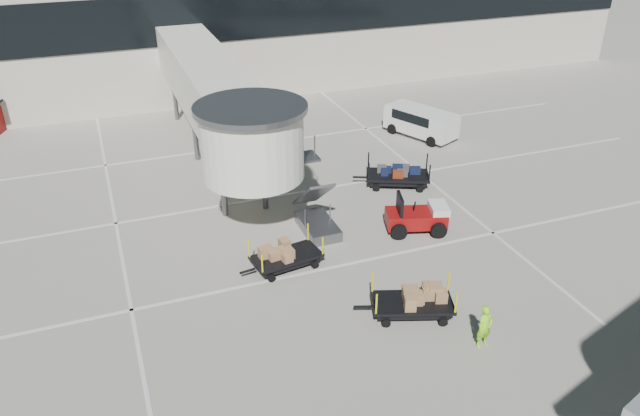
# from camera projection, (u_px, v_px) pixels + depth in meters

# --- Properties ---
(ground) EXTENTS (140.00, 140.00, 0.00)m
(ground) POSITION_uv_depth(u_px,v_px,m) (395.00, 284.00, 24.85)
(ground) COLOR #B0A99D
(ground) RESTS_ON ground
(lane_markings) EXTENTS (40.00, 30.00, 0.02)m
(lane_markings) POSITION_uv_depth(u_px,v_px,m) (302.00, 189.00, 32.32)
(lane_markings) COLOR silver
(lane_markings) RESTS_ON ground
(terminal) EXTENTS (64.00, 12.11, 15.20)m
(terminal) POSITION_uv_depth(u_px,v_px,m) (216.00, 27.00, 47.43)
(terminal) COLOR beige
(terminal) RESTS_ON ground
(jet_bridge) EXTENTS (5.70, 20.40, 6.03)m
(jet_bridge) POSITION_uv_depth(u_px,v_px,m) (220.00, 100.00, 31.68)
(jet_bridge) COLOR white
(jet_bridge) RESTS_ON ground
(baggage_tug) EXTENTS (3.00, 2.39, 1.80)m
(baggage_tug) POSITION_uv_depth(u_px,v_px,m) (418.00, 217.00, 28.33)
(baggage_tug) COLOR maroon
(baggage_tug) RESTS_ON ground
(suitcase_cart) EXTENTS (3.94, 2.76, 1.54)m
(suitcase_cart) POSITION_uv_depth(u_px,v_px,m) (398.00, 176.00, 32.46)
(suitcase_cart) COLOR black
(suitcase_cart) RESTS_ON ground
(box_cart_near) EXTENTS (3.70, 2.37, 1.43)m
(box_cart_near) POSITION_uv_depth(u_px,v_px,m) (416.00, 302.00, 22.88)
(box_cart_near) COLOR black
(box_cart_near) RESTS_ON ground
(box_cart_far) EXTENTS (3.58, 1.83, 1.37)m
(box_cart_far) POSITION_uv_depth(u_px,v_px,m) (284.00, 257.00, 25.67)
(box_cart_far) COLOR black
(box_cart_far) RESTS_ON ground
(ground_worker) EXTENTS (0.65, 0.48, 1.64)m
(ground_worker) POSITION_uv_depth(u_px,v_px,m) (485.00, 327.00, 21.26)
(ground_worker) COLOR #88EB18
(ground_worker) RESTS_ON ground
(minivan) EXTENTS (3.52, 4.83, 1.70)m
(minivan) POSITION_uv_depth(u_px,v_px,m) (419.00, 120.00, 38.40)
(minivan) COLOR white
(minivan) RESTS_ON ground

